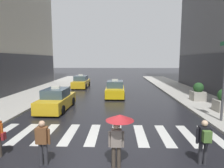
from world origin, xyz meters
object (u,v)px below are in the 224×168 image
taxi_lead (57,100)px  pedestrian_with_umbrella (119,127)px  taxi_second (115,89)px  pedestrian_plain_coat (43,140)px  planter_near_corner (224,101)px  planter_mid_block (198,92)px  taxi_third (81,82)px  pedestrian_with_backpack (204,139)px

taxi_lead → pedestrian_with_umbrella: size_ratio=2.36×
taxi_second → pedestrian_with_umbrella: 12.96m
taxi_lead → pedestrian_plain_coat: size_ratio=2.77×
pedestrian_with_umbrella → pedestrian_plain_coat: pedestrian_with_umbrella is taller
planter_near_corner → planter_mid_block: (-0.28, 3.59, 0.00)m
taxi_lead → taxi_second: same height
taxi_third → pedestrian_with_backpack: (8.09, -18.62, 0.25)m
pedestrian_with_backpack → planter_near_corner: (4.35, 6.68, -0.10)m
pedestrian_with_backpack → planter_mid_block: size_ratio=1.03×
taxi_lead → pedestrian_with_umbrella: bearing=-58.6°
planter_near_corner → taxi_third: bearing=136.2°
pedestrian_with_umbrella → pedestrian_with_backpack: size_ratio=1.18×
pedestrian_with_backpack → planter_mid_block: planter_mid_block is taller
taxi_second → planter_mid_block: 7.82m
taxi_lead → pedestrian_plain_coat: bearing=-75.2°
taxi_second → planter_mid_block: size_ratio=2.84×
pedestrian_with_umbrella → taxi_lead: bearing=121.4°
planter_mid_block → pedestrian_with_backpack: bearing=-111.6°
planter_near_corner → taxi_second: bearing=142.6°
taxi_third → pedestrian_plain_coat: bearing=-82.9°
pedestrian_plain_coat → planter_near_corner: (10.09, 6.88, -0.07)m
pedestrian_plain_coat → planter_mid_block: size_ratio=1.03×
planter_mid_block → taxi_lead: bearing=-165.9°
taxi_second → planter_near_corner: (7.74, -5.91, 0.15)m
pedestrian_with_backpack → planter_mid_block: 11.04m
pedestrian_plain_coat → taxi_second: bearing=79.6°
taxi_lead → taxi_second: 6.83m
taxi_second → taxi_third: (-4.70, 6.03, 0.00)m
taxi_lead → taxi_second: size_ratio=1.01×
pedestrian_with_umbrella → pedestrian_plain_coat: 2.75m
pedestrian_with_umbrella → planter_near_corner: bearing=43.5°
taxi_lead → taxi_third: 11.32m
taxi_third → pedestrian_with_backpack: taxi_third is taller
pedestrian_plain_coat → taxi_lead: bearing=104.8°
taxi_third → planter_near_corner: 17.25m
taxi_second → taxi_third: same height
pedestrian_with_backpack → pedestrian_plain_coat: 5.74m
planter_near_corner → pedestrian_with_umbrella: bearing=-136.5°
pedestrian_with_backpack → planter_near_corner: 7.97m
taxi_lead → pedestrian_with_backpack: (7.72, -7.31, 0.25)m
pedestrian_with_umbrella → pedestrian_with_backpack: bearing=6.4°
taxi_second → pedestrian_with_backpack: (3.39, -12.59, 0.25)m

